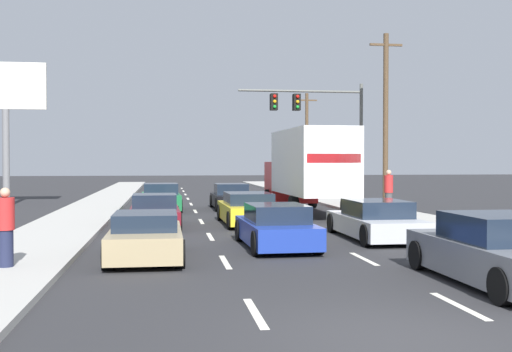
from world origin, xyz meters
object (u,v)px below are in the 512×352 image
traffic_signal_mast (312,113)px  roadside_billboard (6,103)px  car_yellow (248,209)px  utility_pole_far (307,139)px  pedestrian_mid_block (389,191)px  car_gray (498,252)px  pedestrian_near_corner (5,227)px  box_truck (308,167)px  car_silver (375,221)px  utility_pole_mid (386,117)px  car_tan (146,237)px  car_black (231,198)px  car_maroon (154,212)px  car_green (161,198)px  car_blue (276,227)px

traffic_signal_mast → roadside_billboard: roadside_billboard is taller
car_yellow → utility_pole_far: (9.08, 29.82, 3.70)m
pedestrian_mid_block → car_gray: bearing=-102.4°
traffic_signal_mast → roadside_billboard: (-16.74, -1.16, 0.25)m
pedestrian_near_corner → box_truck: bearing=54.5°
car_silver → roadside_billboard: size_ratio=0.62×
car_yellow → traffic_signal_mast: size_ratio=0.61×
traffic_signal_mast → utility_pole_mid: 4.70m
car_tan → car_silver: 7.47m
car_tan → car_black: size_ratio=1.01×
car_silver → car_yellow: bearing=123.8°
car_gray → utility_pole_far: size_ratio=0.55×
box_truck → pedestrian_mid_block: size_ratio=4.76×
car_maroon → pedestrian_near_corner: bearing=-108.5°
car_green → utility_pole_far: 26.32m
car_yellow → pedestrian_mid_block: (6.58, 2.86, 0.51)m
pedestrian_mid_block → car_green: bearing=157.9°
pedestrian_mid_block → car_black: bearing=144.0°
traffic_signal_mast → utility_pole_far: bearing=78.0°
box_truck → car_gray: bearing=-89.8°
car_silver → pedestrian_mid_block: (3.29, 7.78, 0.53)m
box_truck → traffic_signal_mast: traffic_signal_mast is taller
car_blue → box_truck: box_truck is taller
car_maroon → pedestrian_mid_block: bearing=18.6°
traffic_signal_mast → utility_pole_far: utility_pole_far is taller
car_maroon → car_black: car_black is taller
roadside_billboard → utility_pole_mid: bearing=-6.1°
box_truck → pedestrian_near_corner: 16.78m
car_blue → pedestrian_mid_block: (6.64, 9.24, 0.52)m
car_yellow → box_truck: size_ratio=0.51×
roadside_billboard → car_maroon: bearing=-55.8°
car_gray → pedestrian_mid_block: 15.25m
car_green → car_gray: bearing=-70.7°
car_green → car_black: car_green is taller
car_blue → utility_pole_mid: 18.12m
car_green → utility_pole_mid: 12.83m
car_green → box_truck: bearing=-22.4°
utility_pole_mid → utility_pole_far: size_ratio=1.12×
traffic_signal_mast → car_black: bearing=-137.6°
car_gray → roadside_billboard: bearing=122.4°
box_truck → roadside_billboard: size_ratio=1.17×
traffic_signal_mast → pedestrian_near_corner: traffic_signal_mast is taller
roadside_billboard → box_truck: bearing=-25.3°
car_silver → roadside_billboard: roadside_billboard is taller
car_gray → roadside_billboard: size_ratio=0.60×
car_blue → car_green: bearing=103.8°
car_black → traffic_signal_mast: bearing=42.4°
car_black → roadside_billboard: bearing=162.7°
car_green → car_gray: (6.62, -18.91, 0.02)m
roadside_billboard → utility_pole_far: bearing=42.4°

